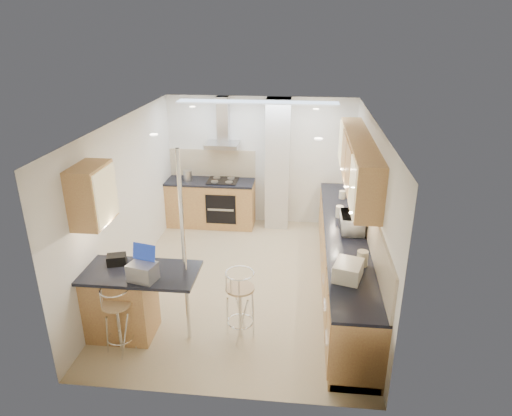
# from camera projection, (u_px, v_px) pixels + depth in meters

# --- Properties ---
(ground) EXTENTS (4.80, 4.80, 0.00)m
(ground) POSITION_uv_depth(u_px,v_px,m) (245.00, 281.00, 7.15)
(ground) COLOR beige
(ground) RESTS_ON ground
(room_shell) EXTENTS (3.64, 4.84, 2.51)m
(room_shell) POSITION_uv_depth(u_px,v_px,m) (269.00, 181.00, 6.88)
(room_shell) COLOR white
(room_shell) RESTS_ON ground
(right_counter) EXTENTS (0.63, 4.40, 0.92)m
(right_counter) POSITION_uv_depth(u_px,v_px,m) (344.00, 260.00, 6.82)
(right_counter) COLOR #AF6F46
(right_counter) RESTS_ON ground
(back_counter) EXTENTS (1.70, 0.63, 0.92)m
(back_counter) POSITION_uv_depth(u_px,v_px,m) (211.00, 203.00, 9.00)
(back_counter) COLOR #AF6F46
(back_counter) RESTS_ON ground
(peninsula) EXTENTS (1.47, 0.72, 0.94)m
(peninsula) POSITION_uv_depth(u_px,v_px,m) (142.00, 303.00, 5.75)
(peninsula) COLOR #AF6F46
(peninsula) RESTS_ON ground
(microwave) EXTENTS (0.34, 0.50, 0.28)m
(microwave) POSITION_uv_depth(u_px,v_px,m) (352.00, 223.00, 6.63)
(microwave) COLOR white
(microwave) RESTS_ON right_counter
(laptop) EXTENTS (0.36, 0.30, 0.22)m
(laptop) POSITION_uv_depth(u_px,v_px,m) (143.00, 272.00, 5.34)
(laptop) COLOR #97989E
(laptop) RESTS_ON peninsula
(bag) EXTENTS (0.27, 0.23, 0.13)m
(bag) POSITION_uv_depth(u_px,v_px,m) (117.00, 260.00, 5.71)
(bag) COLOR black
(bag) RESTS_ON peninsula
(bar_stool_near) EXTENTS (0.37, 0.37, 0.89)m
(bar_stool_near) POSITION_uv_depth(u_px,v_px,m) (118.00, 320.00, 5.47)
(bar_stool_near) COLOR tan
(bar_stool_near) RESTS_ON ground
(bar_stool_end) EXTENTS (0.53, 0.53, 0.94)m
(bar_stool_end) POSITION_uv_depth(u_px,v_px,m) (240.00, 304.00, 5.73)
(bar_stool_end) COLOR tan
(bar_stool_end) RESTS_ON ground
(jar_a) EXTENTS (0.12, 0.12, 0.19)m
(jar_a) POSITION_uv_depth(u_px,v_px,m) (340.00, 212.00, 7.14)
(jar_a) COLOR beige
(jar_a) RESTS_ON right_counter
(jar_b) EXTENTS (0.12, 0.12, 0.14)m
(jar_b) POSITION_uv_depth(u_px,v_px,m) (342.00, 195.00, 7.91)
(jar_b) COLOR beige
(jar_b) RESTS_ON right_counter
(jar_c) EXTENTS (0.18, 0.18, 0.20)m
(jar_c) POSITION_uv_depth(u_px,v_px,m) (362.00, 258.00, 5.71)
(jar_c) COLOR #B6AC91
(jar_c) RESTS_ON right_counter
(jar_d) EXTENTS (0.11, 0.11, 0.12)m
(jar_d) POSITION_uv_depth(u_px,v_px,m) (357.00, 263.00, 5.68)
(jar_d) COLOR white
(jar_d) RESTS_ON right_counter
(bread_bin) EXTENTS (0.40, 0.46, 0.21)m
(bread_bin) POSITION_uv_depth(u_px,v_px,m) (348.00, 271.00, 5.42)
(bread_bin) COLOR beige
(bread_bin) RESTS_ON right_counter
(kettle) EXTENTS (0.16, 0.16, 0.22)m
(kettle) POSITION_uv_depth(u_px,v_px,m) (188.00, 176.00, 8.76)
(kettle) COLOR #B3B5B8
(kettle) RESTS_ON back_counter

